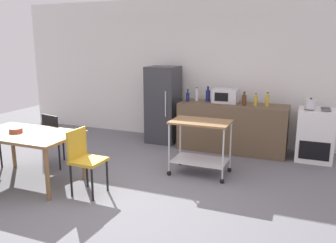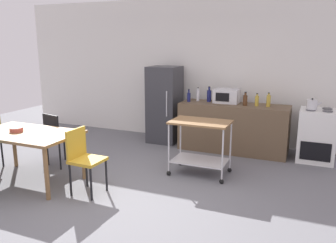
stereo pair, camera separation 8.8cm
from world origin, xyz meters
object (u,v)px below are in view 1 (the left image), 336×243
chair_black (57,136)px  bottle_vinegar (188,97)px  chair_mustard (84,157)px  stove_oven (315,135)px  refrigerator (163,105)px  bottle_soda (197,95)px  bottle_sesame_oil (244,100)px  kettle (311,104)px  kitchen_cart (200,139)px  dining_table (26,138)px  bottle_soy_sauce (256,100)px  bottle_hot_sauce (208,95)px  microwave (225,96)px  fruit_bowl (16,130)px  bottle_olive_oil (267,100)px

chair_black → bottle_vinegar: bearing=-116.7°
chair_mustard → stove_oven: 3.93m
refrigerator → bottle_soda: 0.76m
chair_mustard → bottle_soda: bearing=-12.5°
chair_mustard → stove_oven: size_ratio=0.97×
bottle_sesame_oil → kettle: (1.12, -0.03, -0.00)m
stove_oven → bottle_soda: bottle_soda is taller
refrigerator → bottle_soda: size_ratio=5.81×
kitchen_cart → kettle: 2.06m
chair_black → refrigerator: refrigerator is taller
dining_table → bottle_soy_sauce: size_ratio=6.53×
chair_black → bottle_soda: (1.75, 2.02, 0.49)m
bottle_vinegar → refrigerator: bearing=164.7°
chair_mustard → stove_oven: (2.89, 2.67, -0.07)m
dining_table → bottle_sesame_oil: bottle_sesame_oil is taller
refrigerator → bottle_soda: (0.72, -0.02, 0.24)m
dining_table → kettle: kettle is taller
chair_mustard → bottle_soda: size_ratio=3.34×
stove_oven → bottle_vinegar: bearing=-178.1°
chair_mustard → bottle_hot_sauce: bearing=-16.6°
dining_table → bottle_hot_sauce: bottle_hot_sauce is taller
chair_black → microwave: (2.31, 2.04, 0.51)m
refrigerator → kitchen_cart: bearing=-50.0°
kitchen_cart → kettle: size_ratio=3.80×
bottle_hot_sauce → bottle_soy_sauce: bearing=-7.5°
bottle_hot_sauce → fruit_bowl: bottle_hot_sauce is taller
bottle_soy_sauce → dining_table: bearing=-137.4°
chair_mustard → bottle_soda: bottle_soda is taller
bottle_vinegar → microwave: size_ratio=0.53×
chair_mustard → bottle_sesame_oil: (1.65, 2.60, 0.48)m
bottle_soda → fruit_bowl: size_ratio=1.45×
chair_black → fruit_bowl: (-0.11, -0.73, 0.26)m
chair_black → stove_oven: (3.93, 1.96, -0.07)m
microwave → kettle: bearing=-6.7°
bottle_soy_sauce → chair_mustard: bearing=-125.2°
refrigerator → kettle: 2.80m
fruit_bowl → bottle_hot_sauce: bearing=53.1°
bottle_soda → microwave: size_ratio=0.58×
chair_mustard → refrigerator: size_ratio=0.57×
bottle_sesame_oil → kettle: size_ratio=1.03×
bottle_soy_sauce → chair_black: bearing=-146.4°
refrigerator → fruit_bowl: size_ratio=8.42×
chair_black → bottle_soda: bearing=-117.0°
microwave → chair_black: bearing=-138.6°
refrigerator → bottle_olive_oil: (2.06, -0.10, 0.23)m
bottle_vinegar → chair_mustard: bearing=-102.4°
stove_oven → bottle_sesame_oil: bottle_sesame_oil is taller
bottle_sesame_oil → fruit_bowl: bottle_sesame_oil is taller
dining_table → bottle_sesame_oil: 3.72m
fruit_bowl → refrigerator: bearing=67.6°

